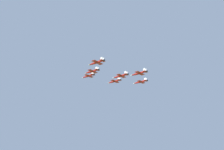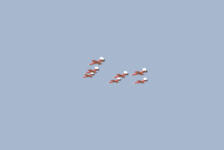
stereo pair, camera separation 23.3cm
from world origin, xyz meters
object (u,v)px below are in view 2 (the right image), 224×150
object	(u,v)px
jet_lead	(87,76)
jet_trailing	(138,73)
jet_right_wingman	(113,81)
jet_left_wingman	(91,71)
jet_left_outer	(95,62)
jet_slot_rear	(119,76)
jet_right_outer	(139,82)

from	to	relation	value
jet_lead	jet_trailing	size ratio (longest dim) A/B	0.96
jet_right_wingman	jet_trailing	bearing A→B (deg)	158.11
jet_left_wingman	jet_trailing	size ratio (longest dim) A/B	0.99
jet_left_outer	jet_slot_rear	size ratio (longest dim) A/B	1.00
jet_right_outer	jet_slot_rear	world-z (taller)	jet_right_outer
jet_lead	jet_right_wingman	xyz separation A→B (m)	(25.47, 1.20, -5.14)
jet_trailing	jet_right_wingman	bearing A→B (deg)	-22.23
jet_left_outer	jet_trailing	bearing A→B (deg)	-120.13
jet_left_wingman	jet_left_outer	xyz separation A→B (m)	(5.29, -24.95, -2.24)
jet_right_wingman	jet_slot_rear	size ratio (longest dim) A/B	0.94
jet_left_wingman	jet_right_outer	size ratio (longest dim) A/B	1.01
jet_left_wingman	jet_right_outer	bearing A→B (deg)	-111.98
jet_slot_rear	jet_trailing	world-z (taller)	jet_slot_rear
jet_right_outer	jet_trailing	world-z (taller)	jet_right_outer
jet_slot_rear	jet_lead	bearing A→B (deg)	-0.58
jet_lead	jet_right_wingman	world-z (taller)	jet_lead
jet_right_wingman	jet_right_outer	xyz separation A→B (m)	(25.47, 1.20, -0.13)
jet_left_wingman	jet_slot_rear	distance (m)	25.80
jet_left_wingman	jet_slot_rear	xyz separation A→B (m)	(25.47, 1.20, -3.90)
jet_right_wingman	jet_right_outer	distance (m)	25.50
jet_right_wingman	jet_trailing	distance (m)	42.66
jet_right_wingman	jet_slot_rear	distance (m)	25.80
jet_right_wingman	jet_right_outer	size ratio (longest dim) A/B	0.97
jet_left_outer	jet_trailing	distance (m)	38.51
jet_left_wingman	jet_trailing	bearing A→B (deg)	-157.54
jet_right_outer	jet_slot_rear	distance (m)	33.25
jet_left_wingman	jet_trailing	world-z (taller)	jet_left_wingman
jet_left_wingman	jet_trailing	distance (m)	42.65
jet_right_wingman	jet_trailing	world-z (taller)	jet_right_wingman
jet_right_outer	jet_trailing	bearing A→B (deg)	119.54
jet_lead	jet_right_wingman	distance (m)	26.01
jet_left_outer	jet_trailing	size ratio (longest dim) A/B	1.01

